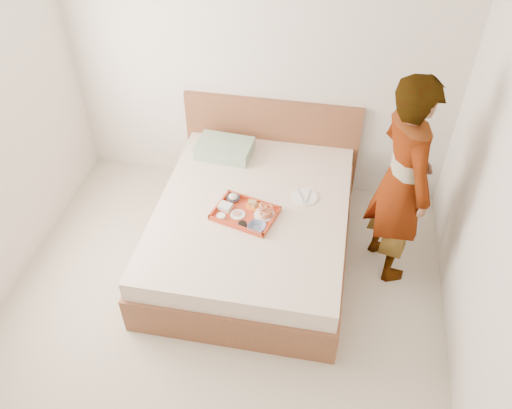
{
  "coord_description": "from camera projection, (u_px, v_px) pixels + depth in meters",
  "views": [
    {
      "loc": [
        0.75,
        -2.11,
        3.44
      ],
      "look_at": [
        0.18,
        0.9,
        0.65
      ],
      "focal_mm": 36.87,
      "sensor_mm": 36.0,
      "label": 1
    }
  ],
  "objects": [
    {
      "name": "navy_bowl_big",
      "position": [
        257.0,
        227.0,
        4.08
      ],
      "size": [
        0.17,
        0.17,
        0.03
      ],
      "primitive_type": "imported",
      "rotation": [
        0.0,
        0.0,
        -0.26
      ],
      "color": "navy",
      "rests_on": "tray"
    },
    {
      "name": "bread_plate",
      "position": [
        253.0,
        206.0,
        4.28
      ],
      "size": [
        0.15,
        0.15,
        0.01
      ],
      "primitive_type": "cylinder",
      "rotation": [
        0.0,
        0.0,
        -0.26
      ],
      "color": "orange",
      "rests_on": "tray"
    },
    {
      "name": "ground",
      "position": [
        210.0,
        344.0,
        3.95
      ],
      "size": [
        3.5,
        4.0,
        0.01
      ],
      "primitive_type": "cube",
      "color": "#BAB09E",
      "rests_on": "ground"
    },
    {
      "name": "cheese_round",
      "position": [
        221.0,
        216.0,
        4.18
      ],
      "size": [
        0.09,
        0.09,
        0.02
      ],
      "primitive_type": "cylinder",
      "rotation": [
        0.0,
        0.0,
        -0.26
      ],
      "color": "white",
      "rests_on": "tray"
    },
    {
      "name": "tray",
      "position": [
        245.0,
        213.0,
        4.21
      ],
      "size": [
        0.56,
        0.47,
        0.04
      ],
      "primitive_type": "cube",
      "rotation": [
        0.0,
        0.0,
        -0.26
      ],
      "color": "#BA3512",
      "rests_on": "bed"
    },
    {
      "name": "dinner_plate",
      "position": [
        305.0,
        197.0,
        4.38
      ],
      "size": [
        0.24,
        0.24,
        0.01
      ],
      "primitive_type": "cylinder",
      "rotation": [
        0.0,
        0.0,
        0.1
      ],
      "color": "white",
      "rests_on": "bed"
    },
    {
      "name": "meat_plate",
      "position": [
        238.0,
        215.0,
        4.2
      ],
      "size": [
        0.15,
        0.15,
        0.01
      ],
      "primitive_type": "cylinder",
      "rotation": [
        0.0,
        0.0,
        -0.26
      ],
      "color": "white",
      "rests_on": "tray"
    },
    {
      "name": "sauce_dish",
      "position": [
        242.0,
        224.0,
        4.11
      ],
      "size": [
        0.09,
        0.09,
        0.03
      ],
      "primitive_type": "cylinder",
      "rotation": [
        0.0,
        0.0,
        -0.26
      ],
      "color": "black",
      "rests_on": "tray"
    },
    {
      "name": "person",
      "position": [
        402.0,
        182.0,
        3.96
      ],
      "size": [
        0.66,
        0.77,
        1.8
      ],
      "primitive_type": "imported",
      "rotation": [
        0.0,
        0.0,
        2.0
      ],
      "color": "white",
      "rests_on": "ground"
    },
    {
      "name": "wall_back",
      "position": [
        258.0,
        62.0,
        4.53
      ],
      "size": [
        3.5,
        0.01,
        2.6
      ],
      "primitive_type": "cube",
      "color": "silver",
      "rests_on": "ground"
    },
    {
      "name": "wall_right",
      "position": [
        510.0,
        262.0,
        2.84
      ],
      "size": [
        0.01,
        4.0,
        2.6
      ],
      "primitive_type": "cube",
      "color": "silver",
      "rests_on": "ground"
    },
    {
      "name": "salad_bowl",
      "position": [
        233.0,
        198.0,
        4.33
      ],
      "size": [
        0.13,
        0.13,
        0.03
      ],
      "primitive_type": "imported",
      "rotation": [
        0.0,
        0.0,
        -0.26
      ],
      "color": "navy",
      "rests_on": "tray"
    },
    {
      "name": "prawn_plate",
      "position": [
        264.0,
        215.0,
        4.2
      ],
      "size": [
        0.21,
        0.21,
        0.01
      ],
      "primitive_type": "cylinder",
      "rotation": [
        0.0,
        0.0,
        -0.26
      ],
      "color": "white",
      "rests_on": "tray"
    },
    {
      "name": "plastic_tub",
      "position": [
        225.0,
        207.0,
        4.25
      ],
      "size": [
        0.12,
        0.11,
        0.04
      ],
      "primitive_type": "cube",
      "rotation": [
        0.0,
        0.0,
        -0.26
      ],
      "color": "silver",
      "rests_on": "tray"
    },
    {
      "name": "headboard",
      "position": [
        271.0,
        144.0,
        5.04
      ],
      "size": [
        1.65,
        0.06,
        0.95
      ],
      "primitive_type": "cube",
      "color": "brown",
      "rests_on": "ground"
    },
    {
      "name": "bed",
      "position": [
        252.0,
        229.0,
        4.48
      ],
      "size": [
        1.65,
        2.0,
        0.53
      ],
      "primitive_type": "cube",
      "color": "brown",
      "rests_on": "ground"
    },
    {
      "name": "pillow",
      "position": [
        224.0,
        148.0,
        4.79
      ],
      "size": [
        0.52,
        0.37,
        0.12
      ],
      "primitive_type": "cube",
      "rotation": [
        0.0,
        0.0,
        -0.07
      ],
      "color": "#8DB290",
      "rests_on": "bed"
    }
  ]
}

